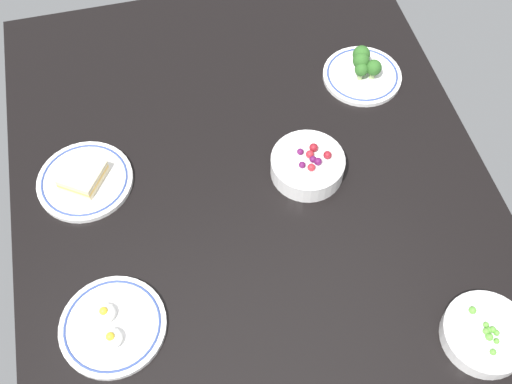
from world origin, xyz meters
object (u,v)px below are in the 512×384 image
object	(u,v)px
plate_sandwich	(84,179)
plate_eggs	(112,326)
bowl_peas	(485,334)
bowl_berries	(308,165)
plate_broccoli	(363,71)

from	to	relation	value
plate_sandwich	plate_eggs	size ratio (longest dim) A/B	1.02
bowl_peas	bowl_berries	world-z (taller)	bowl_berries
bowl_berries	plate_eggs	bearing A→B (deg)	-60.64
plate_sandwich	bowl_peas	bearing A→B (deg)	52.57
bowl_peas	plate_eggs	bearing A→B (deg)	-105.32
plate_sandwich	bowl_berries	xyz separation A→B (cm)	(9.03, 49.07, 1.58)
plate_sandwich	bowl_peas	size ratio (longest dim) A/B	1.28
bowl_peas	bowl_berries	xyz separation A→B (cm)	(-45.44, -22.10, 0.70)
plate_eggs	plate_broccoli	bearing A→B (deg)	126.68
bowl_berries	plate_sandwich	bearing A→B (deg)	-100.42
bowl_peas	plate_eggs	size ratio (longest dim) A/B	0.80
plate_broccoli	bowl_berries	world-z (taller)	plate_broccoli
bowl_berries	plate_broccoli	bearing A→B (deg)	138.82
plate_sandwich	plate_eggs	xyz separation A→B (cm)	(35.51, 1.99, -0.31)
plate_sandwich	plate_eggs	world-z (taller)	plate_sandwich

